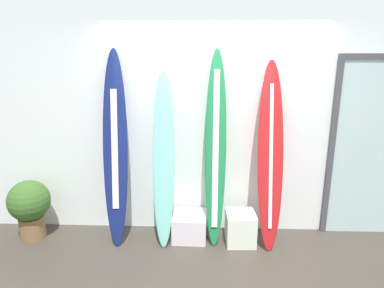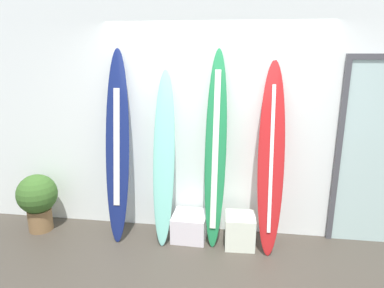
# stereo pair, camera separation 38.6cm
# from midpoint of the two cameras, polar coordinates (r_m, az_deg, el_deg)

# --- Properties ---
(wall_back) EXTENTS (7.20, 0.20, 2.80)m
(wall_back) POSITION_cam_midpoint_polar(r_m,az_deg,el_deg) (4.14, 6.57, 4.15)
(wall_back) COLOR white
(wall_back) RESTS_ON ground
(surfboard_navy) EXTENTS (0.30, 0.49, 2.22)m
(surfboard_navy) POSITION_cam_midpoint_polar(r_m,az_deg,el_deg) (4.02, -9.54, -0.77)
(surfboard_navy) COLOR navy
(surfboard_navy) RESTS_ON ground
(surfboard_seafoam) EXTENTS (0.26, 0.50, 1.99)m
(surfboard_seafoam) POSITION_cam_midpoint_polar(r_m,az_deg,el_deg) (3.93, -1.87, -2.71)
(surfboard_seafoam) COLOR #7ACFBC
(surfboard_seafoam) RESTS_ON ground
(surfboard_emerald) EXTENTS (0.25, 0.46, 2.22)m
(surfboard_emerald) POSITION_cam_midpoint_polar(r_m,az_deg,el_deg) (3.88, 6.76, -1.08)
(surfboard_emerald) COLOR #1F7F46
(surfboard_emerald) RESTS_ON ground
(surfboard_crimson) EXTENTS (0.29, 0.53, 2.10)m
(surfboard_crimson) POSITION_cam_midpoint_polar(r_m,az_deg,el_deg) (3.88, 15.72, -2.44)
(surfboard_crimson) COLOR red
(surfboard_crimson) RESTS_ON ground
(display_block_left) EXTENTS (0.41, 0.41, 0.31)m
(display_block_left) POSITION_cam_midpoint_polar(r_m,az_deg,el_deg) (4.25, 2.29, -13.41)
(display_block_left) COLOR silver
(display_block_left) RESTS_ON ground
(display_block_center) EXTENTS (0.35, 0.35, 0.37)m
(display_block_center) POSITION_cam_midpoint_polar(r_m,az_deg,el_deg) (4.15, 10.64, -13.90)
(display_block_center) COLOR white
(display_block_center) RESTS_ON ground
(potted_plant) EXTENTS (0.48, 0.48, 0.73)m
(potted_plant) POSITION_cam_midpoint_polar(r_m,az_deg,el_deg) (4.63, -21.95, -8.35)
(potted_plant) COLOR brown
(potted_plant) RESTS_ON ground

